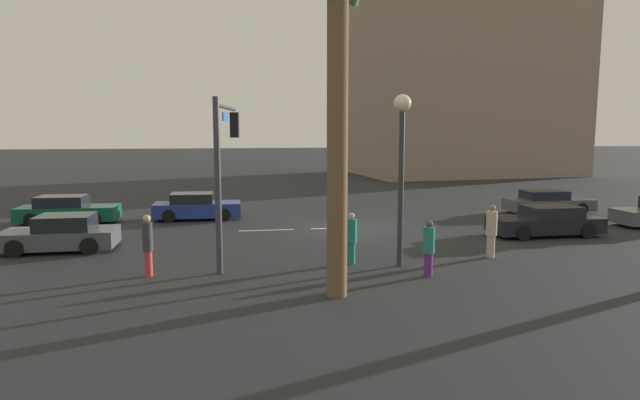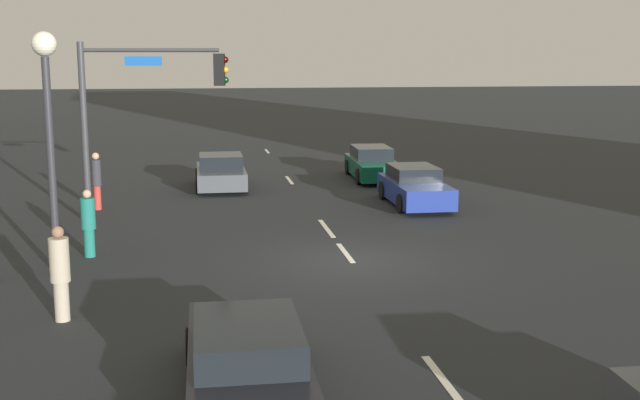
{
  "view_description": "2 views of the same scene",
  "coord_description": "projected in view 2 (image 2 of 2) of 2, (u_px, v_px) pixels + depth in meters",
  "views": [
    {
      "loc": [
        5.37,
        24.0,
        4.51
      ],
      "look_at": [
        1.5,
        0.48,
        1.39
      ],
      "focal_mm": 30.33,
      "sensor_mm": 36.0,
      "label": 1
    },
    {
      "loc": [
        -19.14,
        3.79,
        5.09
      ],
      "look_at": [
        1.97,
        0.49,
        1.22
      ],
      "focal_mm": 44.77,
      "sensor_mm": 36.0,
      "label": 2
    }
  ],
  "objects": [
    {
      "name": "lane_stripe_4",
      "position": [
        326.0,
        228.0,
        23.84
      ],
      "size": [
        2.49,
        0.14,
        0.01
      ],
      "primitive_type": "cube",
      "color": "silver",
      "rests_on": "ground_plane"
    },
    {
      "name": "traffic_signal",
      "position": [
        135.0,
        101.0,
        24.0
      ],
      "size": [
        0.86,
        4.46,
        5.5
      ],
      "color": "#38383D",
      "rests_on": "ground_plane"
    },
    {
      "name": "pedestrian_3",
      "position": [
        60.0,
        271.0,
        15.37
      ],
      "size": [
        0.45,
        0.45,
        1.88
      ],
      "color": "#B2A58C",
      "rests_on": "ground_plane"
    },
    {
      "name": "car_4",
      "position": [
        414.0,
        187.0,
        27.48
      ],
      "size": [
        4.29,
        1.85,
        1.34
      ],
      "color": "navy",
      "rests_on": "ground_plane"
    },
    {
      "name": "car_5",
      "position": [
        372.0,
        164.0,
        33.41
      ],
      "size": [
        4.66,
        1.93,
        1.34
      ],
      "color": "#0F5138",
      "rests_on": "ground_plane"
    },
    {
      "name": "lane_stripe_6",
      "position": [
        267.0,
        151.0,
        43.12
      ],
      "size": [
        1.82,
        0.14,
        0.01
      ],
      "primitive_type": "cube",
      "color": "silver",
      "rests_on": "ground_plane"
    },
    {
      "name": "lane_stripe_2",
      "position": [
        444.0,
        381.0,
        12.65
      ],
      "size": [
        2.12,
        0.14,
        0.01
      ],
      "primitive_type": "cube",
      "color": "silver",
      "rests_on": "ground_plane"
    },
    {
      "name": "car_0",
      "position": [
        247.0,
        362.0,
        11.86
      ],
      "size": [
        4.67,
        1.88,
        1.28
      ],
      "color": "black",
      "rests_on": "ground_plane"
    },
    {
      "name": "ground_plane",
      "position": [
        351.0,
        261.0,
        20.09
      ],
      "size": [
        220.0,
        220.0,
        0.0
      ],
      "primitive_type": "plane",
      "color": "#232628"
    },
    {
      "name": "pedestrian_2",
      "position": [
        88.0,
        222.0,
        20.33
      ],
      "size": [
        0.4,
        0.4,
        1.75
      ],
      "color": "#1E7266",
      "rests_on": "ground_plane"
    },
    {
      "name": "lane_stripe_3",
      "position": [
        345.0,
        253.0,
        20.87
      ],
      "size": [
        2.08,
        0.14,
        0.01
      ],
      "primitive_type": "cube",
      "color": "silver",
      "rests_on": "ground_plane"
    },
    {
      "name": "car_2",
      "position": [
        221.0,
        173.0,
        30.92
      ],
      "size": [
        4.06,
        1.96,
        1.35
      ],
      "color": "#474C51",
      "rests_on": "ground_plane"
    },
    {
      "name": "lane_stripe_5",
      "position": [
        289.0,
        180.0,
        33.07
      ],
      "size": [
        2.11,
        0.14,
        0.01
      ],
      "primitive_type": "cube",
      "color": "silver",
      "rests_on": "ground_plane"
    },
    {
      "name": "streetlamp",
      "position": [
        48.0,
        105.0,
        18.21
      ],
      "size": [
        0.56,
        0.56,
        5.63
      ],
      "color": "#2D2D33",
      "rests_on": "ground_plane"
    },
    {
      "name": "pedestrian_0",
      "position": [
        97.0,
        179.0,
        26.56
      ],
      "size": [
        0.43,
        0.43,
        1.93
      ],
      "color": "#BF3833",
      "rests_on": "ground_plane"
    }
  ]
}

